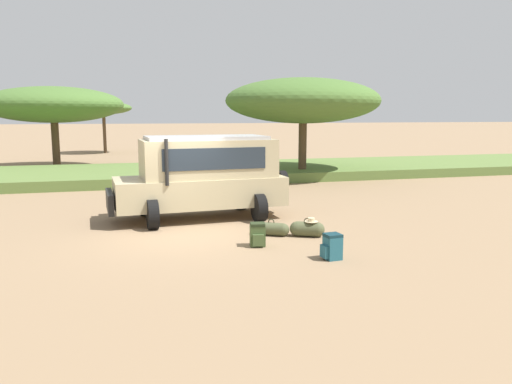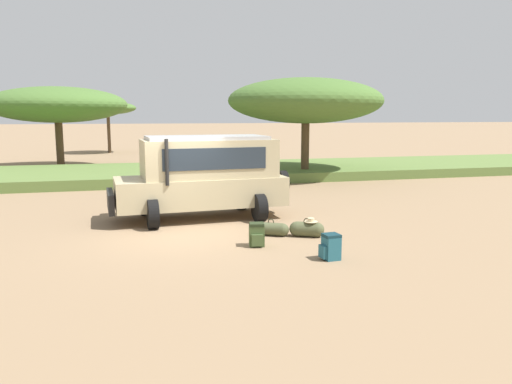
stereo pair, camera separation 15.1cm
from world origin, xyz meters
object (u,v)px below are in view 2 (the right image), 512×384
backpack_beside_front_wheel (257,235)px  backpack_cluster_center (331,247)px  duffel_bag_soft_canvas (271,229)px  acacia_tree_far_left (57,105)px  acacia_tree_left_mid (108,108)px  safari_vehicle (204,175)px  acacia_tree_centre_back (306,101)px  duffel_bag_low_black_case (307,229)px

backpack_beside_front_wheel → backpack_cluster_center: (1.25, -1.45, 0.00)m
backpack_cluster_center → duffel_bag_soft_canvas: (-0.63, 2.37, -0.10)m
acacia_tree_far_left → acacia_tree_left_mid: bearing=77.9°
safari_vehicle → acacia_tree_centre_back: size_ratio=0.73×
backpack_beside_front_wheel → acacia_tree_centre_back: 13.32m
duffel_bag_low_black_case → acacia_tree_far_left: 20.96m
acacia_tree_far_left → acacia_tree_left_mid: 11.36m
backpack_cluster_center → duffel_bag_low_black_case: 2.03m
acacia_tree_centre_back → backpack_cluster_center: bearing=-107.8°
backpack_beside_front_wheel → backpack_cluster_center: bearing=-49.1°
safari_vehicle → duffel_bag_soft_canvas: safari_vehicle is taller
safari_vehicle → acacia_tree_left_mid: size_ratio=1.20×
duffel_bag_soft_canvas → acacia_tree_centre_back: 12.30m
backpack_beside_front_wheel → backpack_cluster_center: backpack_cluster_center is taller
backpack_beside_front_wheel → acacia_tree_far_left: size_ratio=0.07×
backpack_cluster_center → acacia_tree_far_left: bearing=110.4°
safari_vehicle → acacia_tree_far_left: acacia_tree_far_left is taller
backpack_cluster_center → duffel_bag_low_black_case: bearing=84.0°
duffel_bag_soft_canvas → acacia_tree_left_mid: acacia_tree_left_mid is taller
backpack_beside_front_wheel → duffel_bag_soft_canvas: 1.11m
backpack_beside_front_wheel → acacia_tree_centre_back: bearing=64.9°
backpack_beside_front_wheel → backpack_cluster_center: size_ratio=1.00×
backpack_beside_front_wheel → duffel_bag_low_black_case: backpack_beside_front_wheel is taller
backpack_cluster_center → acacia_tree_left_mid: bearing=99.6°
acacia_tree_left_mid → duffel_bag_soft_canvas: bearing=-80.8°
acacia_tree_far_left → acacia_tree_left_mid: size_ratio=1.72×
duffel_bag_soft_canvas → acacia_tree_centre_back: acacia_tree_centre_back is taller
backpack_beside_front_wheel → acacia_tree_centre_back: acacia_tree_centre_back is taller
backpack_cluster_center → duffel_bag_soft_canvas: backpack_cluster_center is taller
safari_vehicle → duffel_bag_low_black_case: safari_vehicle is taller
backpack_beside_front_wheel → duffel_bag_low_black_case: size_ratio=0.66×
safari_vehicle → backpack_beside_front_wheel: (0.70, -3.51, -1.03)m
backpack_beside_front_wheel → acacia_tree_far_left: bearing=108.6°
duffel_bag_soft_canvas → backpack_beside_front_wheel: bearing=-123.7°
backpack_cluster_center → acacia_tree_left_mid: size_ratio=0.12×
duffel_bag_soft_canvas → acacia_tree_far_left: bearing=111.1°
safari_vehicle → backpack_cluster_center: safari_vehicle is taller
backpack_beside_front_wheel → duffel_bag_soft_canvas: bearing=56.3°
backpack_cluster_center → duffel_bag_soft_canvas: 2.45m
acacia_tree_far_left → acacia_tree_centre_back: bearing=-33.5°
backpack_beside_front_wheel → acacia_tree_left_mid: (-4.21, 30.73, 3.28)m
safari_vehicle → duffel_bag_soft_canvas: (1.31, -2.59, -1.13)m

